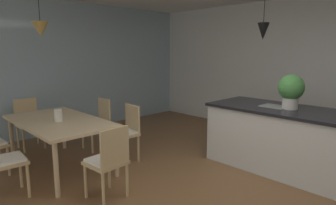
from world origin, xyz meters
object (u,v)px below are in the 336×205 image
(chair_far_left, at_px, (98,122))
(potted_plant_on_island, at_px, (291,89))
(chair_near_right, at_px, (2,159))
(chair_far_right, at_px, (126,131))
(chair_window_end, at_px, (29,122))
(dining_table, at_px, (59,124))
(kitchen_island, at_px, (283,138))
(chair_kitchen_end, at_px, (108,160))
(vase_on_dining_table, at_px, (58,115))

(chair_far_left, height_order, potted_plant_on_island, potted_plant_on_island)
(chair_far_left, relative_size, potted_plant_on_island, 1.81)
(chair_far_left, height_order, chair_near_right, same)
(chair_far_right, bearing_deg, chair_window_end, -152.69)
(dining_table, xyz_separation_m, chair_far_left, (-0.40, 0.87, -0.19))
(chair_far_right, height_order, chair_window_end, same)
(chair_window_end, bearing_deg, chair_far_left, 45.01)
(chair_window_end, bearing_deg, kitchen_island, 33.00)
(chair_far_right, bearing_deg, kitchen_island, 37.58)
(chair_kitchen_end, bearing_deg, chair_window_end, -179.94)
(chair_far_left, distance_m, chair_far_right, 0.81)
(chair_far_left, xyz_separation_m, chair_window_end, (-0.87, -0.87, 0.00))
(kitchen_island, bearing_deg, chair_far_right, -142.42)
(chair_far_right, xyz_separation_m, chair_near_right, (-0.01, -1.73, 0.00))
(chair_window_end, height_order, chair_near_right, same)
(chair_near_right, xyz_separation_m, vase_on_dining_table, (-0.31, 0.83, 0.34))
(vase_on_dining_table, bearing_deg, chair_far_right, 70.64)
(chair_far_left, height_order, kitchen_island, kitchen_island)
(dining_table, height_order, potted_plant_on_island, potted_plant_on_island)
(chair_kitchen_end, xyz_separation_m, kitchen_island, (1.00, 2.29, -0.01))
(chair_far_right, bearing_deg, chair_far_left, 179.99)
(chair_kitchen_end, distance_m, kitchen_island, 2.50)
(chair_far_right, bearing_deg, chair_near_right, -90.25)
(dining_table, height_order, chair_window_end, chair_window_end)
(kitchen_island, xyz_separation_m, vase_on_dining_table, (-2.18, -2.34, 0.35))
(chair_kitchen_end, bearing_deg, chair_far_left, 152.68)
(chair_far_left, xyz_separation_m, vase_on_dining_table, (0.49, -0.91, 0.34))
(chair_window_end, bearing_deg, dining_table, -0.06)
(chair_far_left, relative_size, chair_kitchen_end, 1.00)
(potted_plant_on_island, xyz_separation_m, vase_on_dining_table, (-2.24, -2.34, -0.36))
(chair_kitchen_end, xyz_separation_m, potted_plant_on_island, (1.06, 2.29, 0.70))
(chair_kitchen_end, height_order, chair_window_end, same)
(dining_table, distance_m, vase_on_dining_table, 0.18)
(potted_plant_on_island, bearing_deg, kitchen_island, -180.00)
(potted_plant_on_island, bearing_deg, chair_far_left, -152.32)
(vase_on_dining_table, bearing_deg, dining_table, 154.80)
(potted_plant_on_island, bearing_deg, dining_table, -135.34)
(chair_kitchen_end, distance_m, chair_window_end, 2.54)
(dining_table, bearing_deg, potted_plant_on_island, 44.66)
(chair_far_left, xyz_separation_m, chair_far_right, (0.81, -0.00, 0.00))
(kitchen_island, xyz_separation_m, potted_plant_on_island, (0.06, 0.00, 0.71))
(chair_window_end, bearing_deg, vase_on_dining_table, -1.82)
(chair_far_left, bearing_deg, vase_on_dining_table, -61.60)
(potted_plant_on_island, bearing_deg, chair_window_end, -147.41)
(dining_table, height_order, chair_far_right, chair_far_right)
(potted_plant_on_island, distance_m, vase_on_dining_table, 3.26)
(chair_far_left, relative_size, chair_near_right, 1.00)
(chair_far_right, relative_size, vase_on_dining_table, 4.85)
(chair_far_right, bearing_deg, dining_table, -115.21)
(chair_kitchen_end, bearing_deg, potted_plant_on_island, 65.25)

